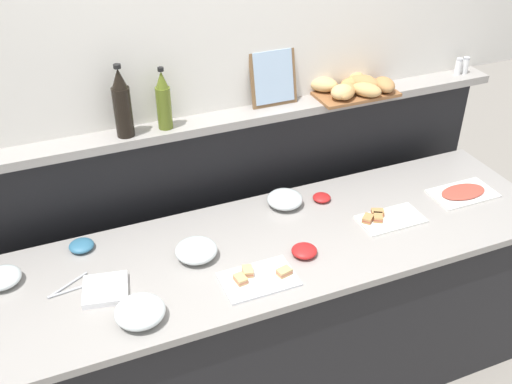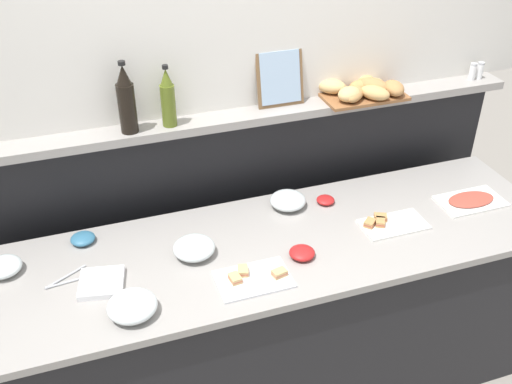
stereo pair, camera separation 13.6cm
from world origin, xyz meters
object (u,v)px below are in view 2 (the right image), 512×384
(glass_bowl_small, at_px, (3,267))
(framed_picture, at_px, (280,77))
(glass_bowl_medium, at_px, (194,248))
(wine_bottle_dark, at_px, (126,101))
(glass_bowl_extra, at_px, (132,307))
(sandwich_platter_front, at_px, (389,224))
(serving_tongs, at_px, (67,280))
(condiment_bowl_red, at_px, (326,200))
(condiment_bowl_cream, at_px, (302,253))
(glass_bowl_large, at_px, (288,201))
(cold_cuts_platter, at_px, (471,201))
(olive_oil_bottle, at_px, (168,99))
(sandwich_platter_rear, at_px, (253,278))
(pepper_shaker, at_px, (480,70))
(bread_basket, at_px, (363,89))
(condiment_bowl_dark, at_px, (83,239))
(napkin_stack, at_px, (102,283))
(salt_shaker, at_px, (473,72))

(glass_bowl_small, bearing_deg, framed_picture, 14.34)
(glass_bowl_medium, distance_m, wine_bottle_dark, 0.68)
(glass_bowl_extra, bearing_deg, glass_bowl_medium, 41.44)
(sandwich_platter_front, height_order, serving_tongs, sandwich_platter_front)
(glass_bowl_medium, relative_size, glass_bowl_extra, 0.95)
(condiment_bowl_red, height_order, condiment_bowl_cream, condiment_bowl_cream)
(serving_tongs, bearing_deg, glass_bowl_large, 11.28)
(cold_cuts_platter, xyz_separation_m, olive_oil_bottle, (-1.32, 0.46, 0.52))
(glass_bowl_extra, distance_m, framed_picture, 1.23)
(sandwich_platter_rear, height_order, pepper_shaker, pepper_shaker)
(condiment_bowl_red, distance_m, framed_picture, 0.61)
(condiment_bowl_cream, height_order, serving_tongs, condiment_bowl_cream)
(bread_basket, bearing_deg, glass_bowl_large, -155.34)
(sandwich_platter_rear, xyz_separation_m, bread_basket, (0.77, 0.65, 0.44))
(cold_cuts_platter, relative_size, glass_bowl_medium, 1.77)
(framed_picture, bearing_deg, pepper_shaker, -2.04)
(condiment_bowl_dark, relative_size, napkin_stack, 0.62)
(napkin_stack, relative_size, wine_bottle_dark, 0.54)
(condiment_bowl_dark, bearing_deg, sandwich_platter_front, -13.56)
(sandwich_platter_rear, distance_m, framed_picture, 0.95)
(bread_basket, bearing_deg, glass_bowl_extra, -151.55)
(sandwich_platter_front, xyz_separation_m, cold_cuts_platter, (0.46, 0.04, -0.00))
(serving_tongs, relative_size, olive_oil_bottle, 0.68)
(sandwich_platter_rear, relative_size, glass_bowl_small, 2.01)
(napkin_stack, bearing_deg, serving_tongs, 150.08)
(sandwich_platter_rear, bearing_deg, pepper_shaker, 24.57)
(sandwich_platter_rear, height_order, glass_bowl_large, glass_bowl_large)
(sandwich_platter_front, bearing_deg, framed_picture, 121.04)
(wine_bottle_dark, distance_m, salt_shaker, 1.75)
(pepper_shaker, bearing_deg, condiment_bowl_red, -165.11)
(glass_bowl_small, distance_m, condiment_bowl_red, 1.44)
(bread_basket, bearing_deg, framed_picture, 172.85)
(sandwich_platter_front, distance_m, sandwich_platter_rear, 0.71)
(glass_bowl_extra, xyz_separation_m, framed_picture, (0.85, 0.73, 0.50))
(condiment_bowl_red, distance_m, pepper_shaker, 1.07)
(olive_oil_bottle, bearing_deg, salt_shaker, 0.54)
(cold_cuts_platter, bearing_deg, glass_bowl_medium, 178.27)
(glass_bowl_small, xyz_separation_m, serving_tongs, (0.23, -0.13, -0.02))
(glass_bowl_large, bearing_deg, serving_tongs, -168.72)
(condiment_bowl_cream, height_order, napkin_stack, condiment_bowl_cream)
(glass_bowl_extra, xyz_separation_m, serving_tongs, (-0.22, 0.27, -0.03))
(condiment_bowl_red, height_order, pepper_shaker, pepper_shaker)
(glass_bowl_large, height_order, framed_picture, framed_picture)
(salt_shaker, bearing_deg, sandwich_platter_front, -144.18)
(sandwich_platter_front, xyz_separation_m, salt_shaker, (0.71, 0.51, 0.44))
(glass_bowl_large, distance_m, bread_basket, 0.65)
(pepper_shaker, bearing_deg, salt_shaker, 180.00)
(glass_bowl_small, relative_size, condiment_bowl_cream, 1.35)
(glass_bowl_medium, xyz_separation_m, glass_bowl_extra, (-0.30, -0.26, 0.00))
(glass_bowl_small, height_order, salt_shaker, salt_shaker)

